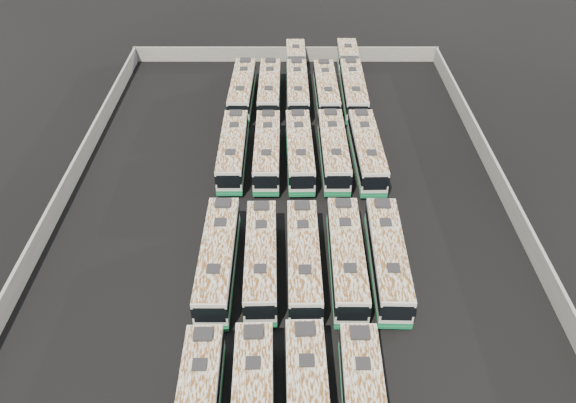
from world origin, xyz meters
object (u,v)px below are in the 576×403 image
object	(u,v)px
bus_midfront_left	(261,259)
bus_midback_far_left	(233,150)
bus_midfront_center	(303,259)
bus_midfront_far_left	(218,258)
bus_midback_left	(267,150)
bus_midback_right	(333,150)
bus_midback_center	(300,150)
bus_back_left	(270,89)
bus_midback_far_right	(367,151)
bus_back_far_left	(242,89)
bus_back_far_right	(351,78)
bus_midfront_right	(346,258)
bus_back_right	(326,90)
bus_midfront_far_right	(387,258)
bus_back_center	(297,78)

from	to	relation	value
bus_midfront_left	bus_midback_far_left	distance (m)	17.46
bus_midfront_center	bus_midfront_far_left	bearing A→B (deg)	179.02
bus_midfront_far_left	bus_midback_left	xyz separation A→B (m)	(3.69, 17.03, -0.05)
bus_midback_left	bus_midback_right	xyz separation A→B (m)	(7.25, 0.07, 0.03)
bus_midback_center	bus_back_left	xyz separation A→B (m)	(-3.67, 14.63, -0.02)
bus_midback_center	bus_midback_far_right	xyz separation A→B (m)	(7.33, -0.11, 0.03)
bus_back_far_left	bus_back_far_right	size ratio (longest dim) A/B	0.64
bus_midback_right	bus_back_left	world-z (taller)	bus_midback_right
bus_midback_right	bus_back_left	distance (m)	16.33
bus_midfront_right	bus_midback_center	world-z (taller)	bus_midfront_right
bus_midback_center	bus_back_far_right	distance (m)	19.30
bus_midback_left	bus_back_right	size ratio (longest dim) A/B	1.01
bus_midfront_far_right	bus_back_far_right	world-z (taller)	bus_midfront_far_right
bus_back_left	bus_back_right	world-z (taller)	bus_back_left
bus_back_center	bus_midback_far_left	bearing A→B (deg)	-112.56
bus_midback_center	bus_back_right	distance (m)	14.87
bus_midback_right	bus_back_center	xyz separation A→B (m)	(-3.79, 17.92, -0.05)
bus_midfront_far_left	bus_midback_left	distance (m)	17.42
bus_midfront_center	bus_back_far_right	world-z (taller)	bus_back_far_right
bus_midfront_far_left	bus_midfront_far_right	size ratio (longest dim) A/B	1.01
bus_midfront_far_right	bus_back_far_right	xyz separation A→B (m)	(-0.01, 34.82, -0.01)
bus_midfront_left	bus_back_far_left	xyz separation A→B (m)	(-3.62, 31.54, 0.05)
bus_midfront_far_left	bus_back_right	bearing A→B (deg)	70.91
bus_midback_right	bus_midback_far_right	world-z (taller)	bus_midback_far_right
bus_midfront_far_right	bus_back_left	bearing A→B (deg)	110.55
bus_midback_center	bus_back_far_left	size ratio (longest dim) A/B	1.00
bus_midfront_left	bus_midfront_far_right	distance (m)	10.82
bus_midback_right	bus_midback_far_right	size ratio (longest dim) A/B	0.99
bus_midback_far_left	bus_midfront_center	bearing A→B (deg)	-67.11
bus_midfront_center	bus_back_center	world-z (taller)	bus_midfront_center
bus_back_center	bus_midback_far_right	bearing A→B (deg)	-68.35
bus_midback_right	bus_back_far_left	world-z (taller)	bus_midback_right
bus_back_far_left	bus_midfront_far_left	bearing A→B (deg)	-88.92
bus_midback_left	bus_back_left	size ratio (longest dim) A/B	1.00
bus_midfront_left	bus_back_far_right	distance (m)	36.51
bus_back_left	bus_midback_far_left	bearing A→B (deg)	-103.80
bus_midback_far_right	bus_back_far_left	world-z (taller)	bus_midback_far_right
bus_midback_far_right	bus_back_right	distance (m)	14.97
bus_midback_far_left	bus_midfront_far_right	bearing A→B (deg)	-49.75
bus_midfront_far_left	bus_midfront_left	bearing A→B (deg)	0.76
bus_back_right	bus_midback_center	bearing A→B (deg)	-105.33
bus_midback_left	bus_back_far_left	bearing A→B (deg)	103.88
bus_midfront_far_right	bus_back_center	xyz separation A→B (m)	(-7.33, 34.92, -0.04)
bus_back_left	bus_back_far_right	size ratio (longest dim) A/B	0.63
bus_midback_right	bus_back_far_left	xyz separation A→B (m)	(-10.90, 14.49, -0.02)
bus_midfront_left	bus_back_far_right	size ratio (longest dim) A/B	0.63
bus_midfront_left	bus_back_right	size ratio (longest dim) A/B	1.00
bus_back_right	bus_midfront_right	bearing A→B (deg)	-90.88
bus_midfront_far_left	bus_midfront_far_right	bearing A→B (deg)	0.44
bus_midback_far_left	bus_midfront_left	bearing A→B (deg)	-77.98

